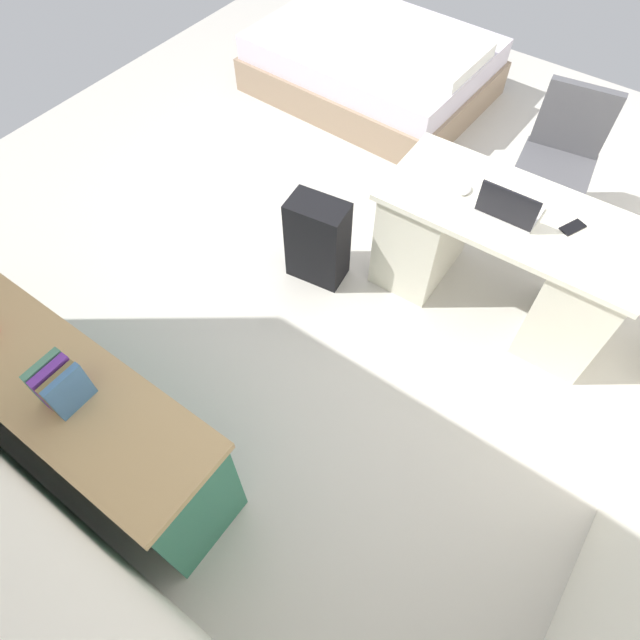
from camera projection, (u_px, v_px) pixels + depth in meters
name	position (u px, v px, depth m)	size (l,w,h in m)	color
ground_plane	(353.00, 236.00, 3.79)	(5.90, 5.90, 0.00)	beige
desk	(500.00, 257.00, 3.16)	(1.46, 0.69, 0.75)	silver
office_chair	(553.00, 170.00, 3.56)	(0.52, 0.52, 0.94)	black
credenza	(71.00, 409.00, 2.62)	(1.80, 0.48, 0.75)	#2D7056
bed	(373.00, 66.00, 4.60)	(1.94, 1.46, 0.58)	gray
suitcase_black	(318.00, 241.00, 3.36)	(0.36, 0.22, 0.60)	black
laptop	(509.00, 208.00, 2.81)	(0.32, 0.23, 0.21)	#B7B7BC
computer_mouse	(465.00, 190.00, 2.94)	(0.06, 0.10, 0.03)	white
cell_phone_near_laptop	(573.00, 227.00, 2.79)	(0.07, 0.14, 0.01)	black
book_row	(60.00, 384.00, 2.15)	(0.15, 0.17, 0.21)	teal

